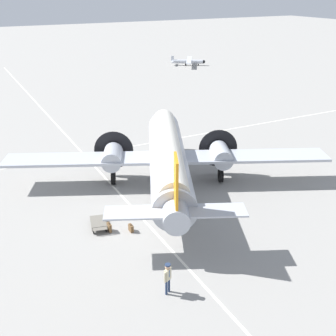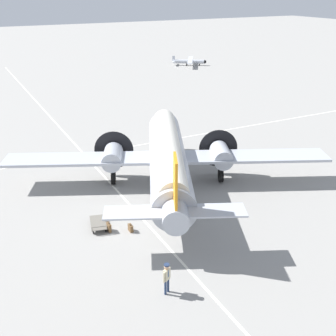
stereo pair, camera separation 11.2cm
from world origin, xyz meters
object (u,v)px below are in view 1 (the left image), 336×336
object	(u,v)px
suitcase_near_door	(109,227)
baggage_cart	(99,223)
suitcase_upright_spare	(131,228)
light_aircraft_taxiing	(189,61)
crew_foreground	(168,275)
airliner_main	(168,155)

from	to	relation	value
suitcase_near_door	baggage_cart	bearing A→B (deg)	28.82
suitcase_upright_spare	light_aircraft_taxiing	xyz separation A→B (m)	(50.13, -33.20, 0.54)
crew_foreground	suitcase_upright_spare	distance (m)	6.26
crew_foreground	baggage_cart	xyz separation A→B (m)	(7.58, 1.00, -0.82)
crew_foreground	light_aircraft_taxiing	size ratio (longest dim) A/B	0.22
airliner_main	baggage_cart	size ratio (longest dim) A/B	11.23
airliner_main	baggage_cart	xyz separation A→B (m)	(-3.17, 6.60, -2.31)
airliner_main	baggage_cart	world-z (taller)	airliner_main
suitcase_upright_spare	light_aircraft_taxiing	distance (m)	60.13
crew_foreground	suitcase_near_door	world-z (taller)	crew_foreground
crew_foreground	suitcase_upright_spare	xyz separation A→B (m)	(6.17, -0.62, -0.86)
suitcase_upright_spare	baggage_cart	size ratio (longest dim) A/B	0.24
baggage_cart	light_aircraft_taxiing	size ratio (longest dim) A/B	0.26
baggage_cart	crew_foreground	bearing A→B (deg)	-159.08
crew_foreground	baggage_cart	bearing A→B (deg)	-112.53
airliner_main	suitcase_near_door	bearing A→B (deg)	147.33
airliner_main	crew_foreground	distance (m)	12.22
airliner_main	light_aircraft_taxiing	size ratio (longest dim) A/B	2.90
airliner_main	suitcase_near_door	distance (m)	7.68
suitcase_near_door	suitcase_upright_spare	xyz separation A→B (m)	(-0.64, -1.19, -0.05)
suitcase_upright_spare	baggage_cart	world-z (taller)	baggage_cart
suitcase_near_door	baggage_cart	xyz separation A→B (m)	(0.78, 0.43, -0.00)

